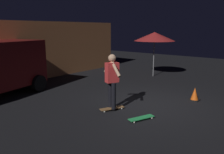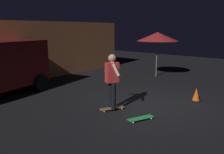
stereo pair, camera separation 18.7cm
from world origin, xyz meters
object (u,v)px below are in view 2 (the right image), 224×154
(skateboard_spare, at_px, (141,118))
(skateboard_ridden, at_px, (112,108))
(patio_umbrella, at_px, (158,37))
(skater, at_px, (112,77))
(traffic_cone, at_px, (196,95))

(skateboard_spare, bearing_deg, skateboard_ridden, 85.10)
(patio_umbrella, distance_m, skater, 5.71)
(skateboard_ridden, distance_m, skater, 0.98)
(patio_umbrella, bearing_deg, traffic_cone, -130.93)
(skater, bearing_deg, patio_umbrella, 16.36)
(skateboard_ridden, height_order, traffic_cone, traffic_cone)
(skateboard_ridden, height_order, skateboard_spare, same)
(skateboard_spare, distance_m, traffic_cone, 2.75)
(patio_umbrella, height_order, skateboard_ridden, patio_umbrella)
(traffic_cone, bearing_deg, skateboard_spare, 169.63)
(skateboard_spare, xyz_separation_m, skater, (0.10, 1.13, 0.98))
(skater, height_order, traffic_cone, skater)
(patio_umbrella, relative_size, skater, 1.38)
(patio_umbrella, relative_size, traffic_cone, 5.00)
(skateboard_ridden, bearing_deg, patio_umbrella, 16.36)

